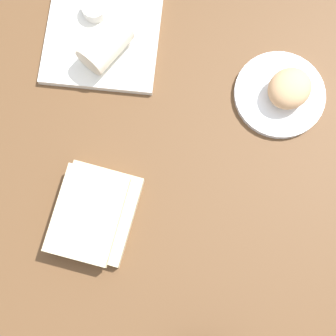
{
  "coord_description": "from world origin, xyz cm",
  "views": [
    {
      "loc": [
        -24.24,
        2.24,
        100.05
      ],
      "look_at": [
        -3.83,
        0.72,
        7.0
      ],
      "focal_mm": 50.12,
      "sensor_mm": 36.0,
      "label": 1
    }
  ],
  "objects_px": {
    "round_plate": "(279,95)",
    "breakfast_wrap": "(105,45)",
    "scone_pastry": "(290,89)",
    "sauce_cup": "(95,9)",
    "square_plate": "(103,36)",
    "book_stack": "(93,214)"
  },
  "relations": [
    {
      "from": "square_plate",
      "to": "book_stack",
      "type": "relative_size",
      "value": 1.11
    },
    {
      "from": "sauce_cup",
      "to": "book_stack",
      "type": "xyz_separation_m",
      "value": [
        -0.45,
        0.02,
        -0.01
      ]
    },
    {
      "from": "sauce_cup",
      "to": "book_stack",
      "type": "height_order",
      "value": "book_stack"
    },
    {
      "from": "scone_pastry",
      "to": "book_stack",
      "type": "distance_m",
      "value": 0.48
    },
    {
      "from": "scone_pastry",
      "to": "square_plate",
      "type": "distance_m",
      "value": 0.42
    },
    {
      "from": "round_plate",
      "to": "sauce_cup",
      "type": "relative_size",
      "value": 3.51
    },
    {
      "from": "sauce_cup",
      "to": "scone_pastry",
      "type": "bearing_deg",
      "value": -119.12
    },
    {
      "from": "scone_pastry",
      "to": "book_stack",
      "type": "xyz_separation_m",
      "value": [
        -0.23,
        0.42,
        -0.02
      ]
    },
    {
      "from": "square_plate",
      "to": "breakfast_wrap",
      "type": "bearing_deg",
      "value": -167.81
    },
    {
      "from": "breakfast_wrap",
      "to": "book_stack",
      "type": "xyz_separation_m",
      "value": [
        -0.35,
        0.05,
        -0.03
      ]
    },
    {
      "from": "round_plate",
      "to": "breakfast_wrap",
      "type": "distance_m",
      "value": 0.39
    },
    {
      "from": "round_plate",
      "to": "breakfast_wrap",
      "type": "height_order",
      "value": "breakfast_wrap"
    },
    {
      "from": "scone_pastry",
      "to": "square_plate",
      "type": "xyz_separation_m",
      "value": [
        0.17,
        0.39,
        -0.04
      ]
    },
    {
      "from": "breakfast_wrap",
      "to": "sauce_cup",
      "type": "bearing_deg",
      "value": 145.43
    },
    {
      "from": "sauce_cup",
      "to": "breakfast_wrap",
      "type": "bearing_deg",
      "value": -167.81
    },
    {
      "from": "book_stack",
      "to": "round_plate",
      "type": "bearing_deg",
      "value": -60.72
    },
    {
      "from": "scone_pastry",
      "to": "breakfast_wrap",
      "type": "relative_size",
      "value": 0.86
    },
    {
      "from": "sauce_cup",
      "to": "breakfast_wrap",
      "type": "xyz_separation_m",
      "value": [
        -0.1,
        -0.02,
        0.02
      ]
    },
    {
      "from": "square_plate",
      "to": "book_stack",
      "type": "bearing_deg",
      "value": 174.85
    },
    {
      "from": "round_plate",
      "to": "breakfast_wrap",
      "type": "relative_size",
      "value": 1.77
    },
    {
      "from": "round_plate",
      "to": "square_plate",
      "type": "bearing_deg",
      "value": 66.19
    },
    {
      "from": "square_plate",
      "to": "scone_pastry",
      "type": "bearing_deg",
      "value": -113.4
    }
  ]
}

